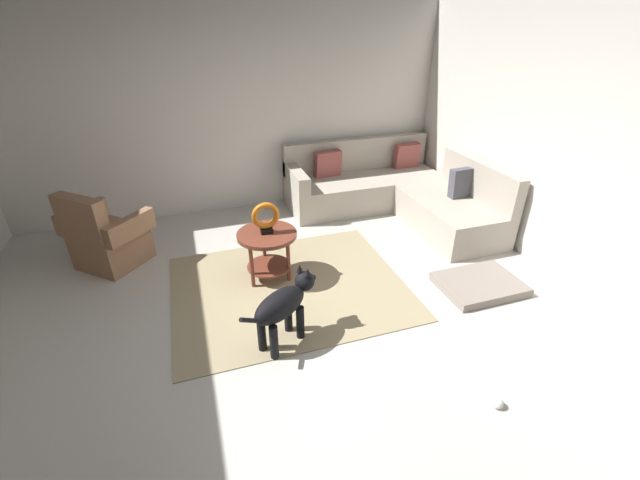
% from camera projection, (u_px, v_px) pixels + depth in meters
% --- Properties ---
extents(ground_plane, '(6.00, 6.00, 0.10)m').
position_uv_depth(ground_plane, '(293.00, 339.00, 3.62)').
color(ground_plane, beige).
extents(wall_back, '(6.00, 0.12, 2.70)m').
position_uv_depth(wall_back, '(231.00, 110.00, 5.40)').
color(wall_back, silver).
rests_on(wall_back, ground_plane).
extents(wall_right, '(0.12, 6.00, 2.70)m').
position_uv_depth(wall_right, '(600.00, 152.00, 3.76)').
color(wall_right, silver).
rests_on(wall_right, ground_plane).
extents(area_rug, '(2.30, 1.90, 0.01)m').
position_uv_depth(area_rug, '(289.00, 287.00, 4.22)').
color(area_rug, tan).
rests_on(area_rug, ground_plane).
extents(sectional_couch, '(2.20, 2.25, 0.88)m').
position_uv_depth(sectional_couch, '(394.00, 193.00, 5.69)').
color(sectional_couch, '#B2A899').
rests_on(sectional_couch, ground_plane).
extents(armchair, '(1.00, 0.98, 0.88)m').
position_uv_depth(armchair, '(106.00, 239.00, 4.46)').
color(armchair, '#936B4C').
rests_on(armchair, ground_plane).
extents(side_table, '(0.60, 0.60, 0.54)m').
position_uv_depth(side_table, '(267.00, 244.00, 4.17)').
color(side_table, brown).
rests_on(side_table, ground_plane).
extents(torus_sculpture, '(0.28, 0.08, 0.33)m').
position_uv_depth(torus_sculpture, '(265.00, 217.00, 4.03)').
color(torus_sculpture, black).
rests_on(torus_sculpture, side_table).
extents(dog_bed_mat, '(0.80, 0.60, 0.09)m').
position_uv_depth(dog_bed_mat, '(479.00, 284.00, 4.19)').
color(dog_bed_mat, gray).
rests_on(dog_bed_mat, ground_plane).
extents(dog, '(0.74, 0.50, 0.63)m').
position_uv_depth(dog, '(284.00, 305.00, 3.35)').
color(dog, black).
rests_on(dog, ground_plane).
extents(dog_toy_ball, '(0.08, 0.08, 0.08)m').
position_uv_depth(dog_toy_ball, '(498.00, 403.00, 2.91)').
color(dog_toy_ball, silver).
rests_on(dog_toy_ball, ground_plane).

